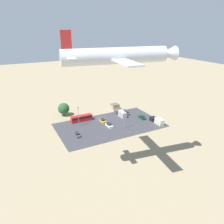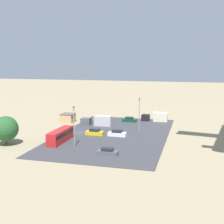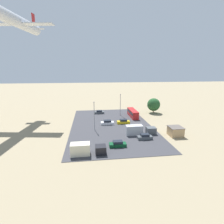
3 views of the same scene
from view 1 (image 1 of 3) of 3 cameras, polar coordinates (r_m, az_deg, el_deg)
name	(u,v)px [view 1 (image 1 of 3)]	position (r m, az deg, el deg)	size (l,w,h in m)	color
ground_plane	(102,118)	(110.60, -2.74, -1.65)	(400.00, 400.00, 0.00)	gray
parking_lot_surface	(110,125)	(102.93, -0.55, -3.46)	(48.53, 28.00, 0.08)	#38383D
shed_building	(115,106)	(122.57, 0.77, 1.46)	(4.21, 4.01, 2.79)	tan
bus	(82,118)	(107.49, -7.96, -1.57)	(10.49, 2.52, 3.00)	red
parked_car_0	(103,121)	(105.95, -2.38, -2.28)	(1.91, 4.67, 1.64)	gold
parked_car_1	(142,117)	(110.78, 7.84, -1.39)	(1.90, 4.46, 1.54)	#0C4723
parked_car_2	(77,135)	(94.07, -9.08, -5.85)	(1.79, 4.41, 1.54)	#4C5156
parked_car_3	(109,125)	(101.18, -0.74, -3.47)	(1.99, 4.70, 1.64)	silver
parked_car_4	(127,113)	(115.36, 3.83, -0.27)	(1.80, 4.27, 1.56)	#4C5156
parked_truck_0	(158,121)	(106.55, 11.81, -2.25)	(2.51, 8.31, 2.82)	black
parked_truck_1	(121,113)	(112.73, 2.31, -0.39)	(2.35, 9.42, 2.94)	#4C5156
tree_near_shed	(64,109)	(115.15, -12.51, 0.88)	(5.85, 5.85, 6.80)	brown
light_pole_lot_centre	(78,116)	(101.03, -8.77, -1.06)	(0.90, 0.28, 9.24)	gray
light_pole_lot_edge	(124,118)	(97.77, 3.22, -1.56)	(0.90, 0.28, 9.44)	gray
airplane	(122,56)	(58.83, 2.63, 14.52)	(32.15, 25.76, 8.49)	silver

